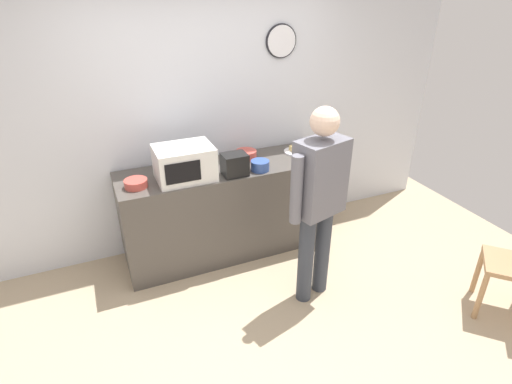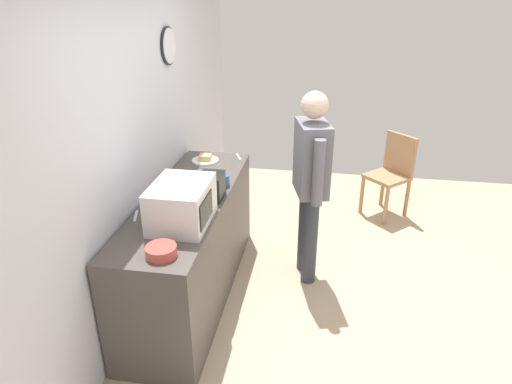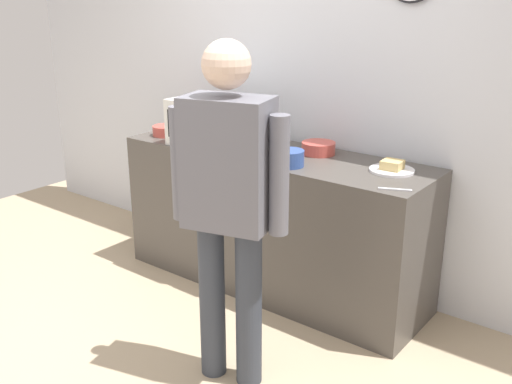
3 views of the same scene
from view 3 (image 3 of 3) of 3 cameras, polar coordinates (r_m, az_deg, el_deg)
The scene contains 12 objects.
ground_plane at distance 3.35m, azimuth -12.26°, elevation -16.02°, with size 6.00×6.00×0.00m, color tan.
back_wall at distance 4.00m, azimuth 4.30°, elevation 10.36°, with size 5.40×0.13×2.60m.
kitchen_counter at distance 3.88m, azimuth 1.64°, elevation -2.73°, with size 2.07×0.62×0.93m, color #4C4742.
microwave at distance 3.89m, azimuth -4.25°, elevation 6.72°, with size 0.50×0.39×0.30m.
sandwich_plate at distance 3.41m, azimuth 12.97°, elevation 2.26°, with size 0.25×0.25×0.07m.
salad_bowl at distance 3.70m, azimuth 6.04°, elevation 4.23°, with size 0.21×0.21×0.07m, color #C64C42.
cereal_bowl at distance 3.43m, azimuth 3.22°, elevation 3.28°, with size 0.17×0.17×0.09m, color #33519E.
mixing_bowl at distance 4.20m, azimuth -8.61°, elevation 5.88°, with size 0.20×0.20×0.07m, color #C64C42.
toaster at distance 3.55m, azimuth -0.08°, elevation 4.77°, with size 0.22×0.18×0.20m, color black.
fork_utensil at distance 4.17m, azimuth -0.40°, elevation 5.55°, with size 0.17×0.02×0.01m, color silver.
spoon_utensil at distance 3.10m, azimuth 13.25°, elevation 0.24°, with size 0.17×0.02×0.01m, color silver.
person_standing at distance 2.75m, azimuth -2.67°, elevation -0.25°, with size 0.57×0.34×1.70m.
Camera 3 is at (2.18, -1.70, 1.90)m, focal length 41.51 mm.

